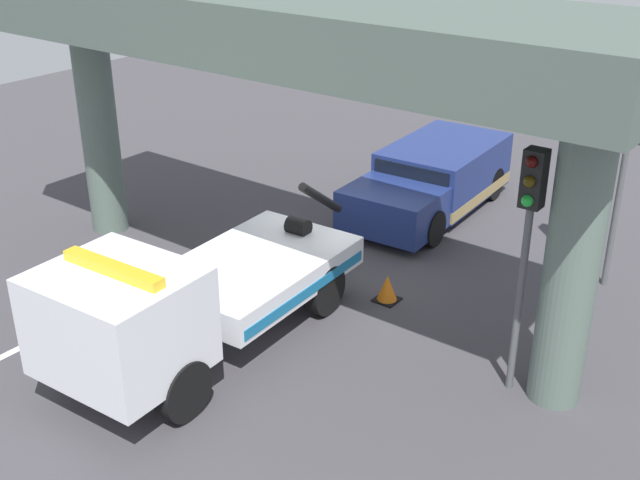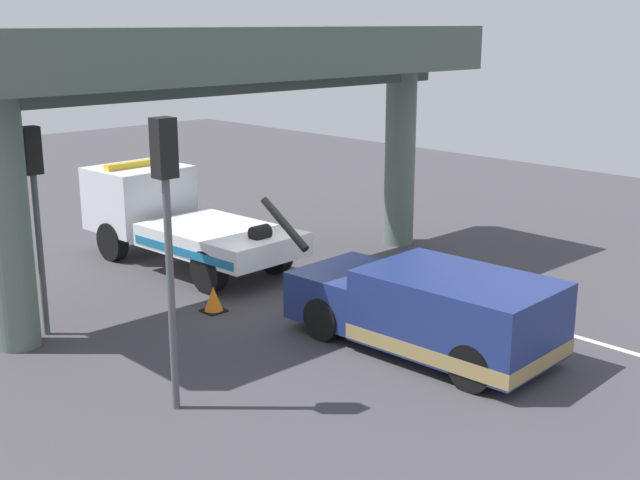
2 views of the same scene
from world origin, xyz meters
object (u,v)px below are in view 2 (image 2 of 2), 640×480
Objects in this scene: tow_truck_white at (172,215)px; traffic_cone_orange at (213,300)px; traffic_light_near at (166,202)px; towed_van_green at (432,311)px; traffic_light_far at (34,185)px.

traffic_cone_orange is at bearing 157.53° from tow_truck_white.
traffic_cone_orange is at bearing -44.31° from traffic_light_near.
towed_van_green is 4.90m from traffic_cone_orange.
traffic_light_far is at bearing 68.78° from traffic_cone_orange.
traffic_light_far reaches higher than towed_van_green.
towed_van_green is at bearing -179.68° from tow_truck_white.
traffic_light_far is 4.39m from traffic_cone_orange.
traffic_light_near reaches higher than towed_van_green.
traffic_light_far is at bearing 0.00° from traffic_light_near.
traffic_cone_orange is (-1.24, -3.19, -2.75)m from traffic_light_far.
tow_truck_white is 8.86m from traffic_light_near.
traffic_light_near is 1.13× the size of traffic_light_far.
tow_truck_white is at bearing -61.19° from traffic_light_far.
tow_truck_white is at bearing 0.32° from towed_van_green.
traffic_cone_orange is at bearing 19.78° from towed_van_green.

